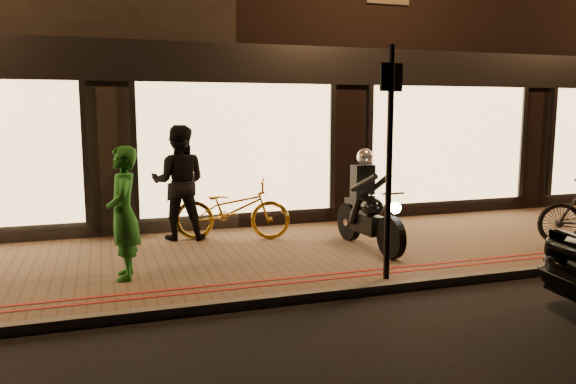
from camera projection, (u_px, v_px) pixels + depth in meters
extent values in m
plane|color=black|center=(316.00, 302.00, 6.82)|extent=(90.00, 90.00, 0.00)
cube|color=brown|center=(269.00, 257.00, 8.69)|extent=(50.00, 4.00, 0.12)
cube|color=#59544C|center=(314.00, 296.00, 6.86)|extent=(50.00, 0.14, 0.12)
cube|color=#9C160E|center=(303.00, 282.00, 7.23)|extent=(50.00, 0.06, 0.01)
cube|color=#9C160E|center=(298.00, 277.00, 7.41)|extent=(50.00, 0.06, 0.01)
cube|color=black|center=(396.00, 44.00, 16.54)|extent=(12.00, 10.00, 8.50)
cube|color=black|center=(237.00, 63.00, 10.08)|extent=(48.00, 0.12, 0.70)
cube|color=#EFBD77|center=(238.00, 149.00, 10.29)|extent=(3.60, 0.06, 2.38)
cube|color=#EFBD77|center=(449.00, 144.00, 11.70)|extent=(3.60, 0.06, 2.38)
cylinder|color=black|center=(391.00, 237.00, 8.33)|extent=(0.16, 0.65, 0.64)
cylinder|color=black|center=(349.00, 222.00, 9.52)|extent=(0.16, 0.65, 0.64)
cylinder|color=silver|center=(391.00, 237.00, 8.33)|extent=(0.15, 0.15, 0.14)
cylinder|color=silver|center=(349.00, 222.00, 9.52)|extent=(0.15, 0.15, 0.14)
cube|color=black|center=(367.00, 223.00, 8.96)|extent=(0.31, 0.72, 0.30)
ellipsoid|color=black|center=(372.00, 206.00, 8.80)|extent=(0.36, 0.53, 0.29)
cube|color=black|center=(358.00, 202.00, 9.19)|extent=(0.26, 0.56, 0.09)
cylinder|color=silver|center=(387.00, 194.00, 8.38)|extent=(0.60, 0.07, 0.03)
cylinder|color=silver|center=(390.00, 217.00, 8.34)|extent=(0.07, 0.33, 0.71)
sphere|color=white|center=(395.00, 208.00, 8.19)|extent=(0.18, 0.18, 0.17)
cylinder|color=silver|center=(360.00, 225.00, 9.44)|extent=(0.11, 0.55, 0.07)
cube|color=black|center=(363.00, 182.00, 9.02)|extent=(0.35, 0.24, 0.55)
sphere|color=silver|center=(365.00, 157.00, 8.91)|extent=(0.28, 0.28, 0.26)
cylinder|color=black|center=(364.00, 183.00, 8.67)|extent=(0.21, 0.61, 0.34)
cylinder|color=black|center=(382.00, 182.00, 8.79)|extent=(0.13, 0.60, 0.34)
cylinder|color=black|center=(356.00, 210.00, 9.00)|extent=(0.21, 0.29, 0.46)
cylinder|color=black|center=(371.00, 209.00, 9.11)|extent=(0.18, 0.29, 0.46)
cylinder|color=black|center=(389.00, 165.00, 7.17)|extent=(0.10, 0.10, 3.00)
cube|color=black|center=(391.00, 77.00, 7.01)|extent=(0.35, 0.11, 0.35)
imported|color=gold|center=(232.00, 209.00, 9.57)|extent=(2.08, 1.27, 1.03)
imported|color=#1C6B21|center=(123.00, 213.00, 7.27)|extent=(0.44, 0.65, 1.74)
imported|color=black|center=(179.00, 182.00, 9.53)|extent=(1.10, 0.95, 1.95)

